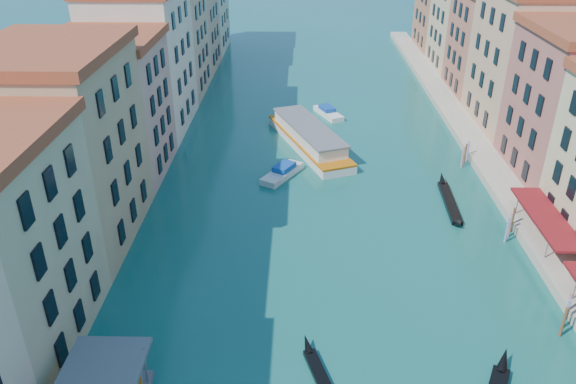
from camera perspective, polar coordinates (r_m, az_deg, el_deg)
left_bank_palazzos at (r=81.52m, az=-15.59°, el=11.25°), size 12.80×128.40×21.00m
right_bank_palazzos at (r=85.06m, az=24.36°, el=10.51°), size 12.80×128.40×21.00m
quay at (r=85.25m, az=18.19°, el=5.00°), size 4.00×140.00×1.00m
mooring_poles_right at (r=54.23m, az=25.24°, el=-9.35°), size 1.44×54.24×3.20m
vaporetto_far at (r=79.81m, az=2.12°, el=5.59°), size 12.29×21.41×3.14m
gondola_far at (r=67.80m, az=16.06°, el=-0.82°), size 1.63×12.66×1.79m
motorboat_mid at (r=71.37m, az=-0.55°, el=2.04°), size 5.48×7.27×1.47m
motorboat_far at (r=92.12m, az=4.10°, el=8.09°), size 4.85×7.20×1.43m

